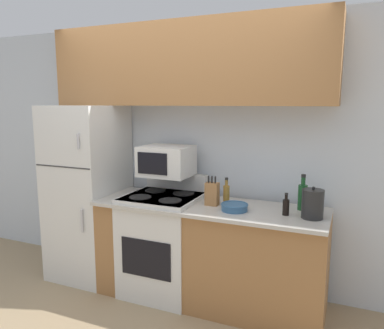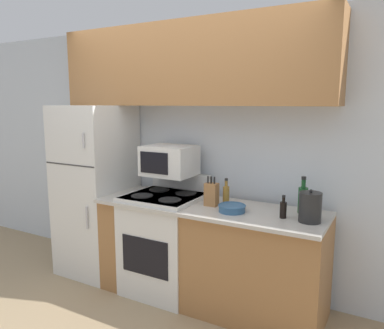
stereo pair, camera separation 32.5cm
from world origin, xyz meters
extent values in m
plane|color=tan|center=(0.00, 0.00, 0.00)|extent=(12.00, 12.00, 0.00)
cube|color=silver|center=(0.00, 0.73, 1.27)|extent=(8.00, 0.05, 2.55)
cube|color=#9E6B3D|center=(0.33, 0.32, 0.43)|extent=(2.02, 0.64, 0.87)
cube|color=#BCB7AD|center=(0.33, 0.30, 0.88)|extent=(2.02, 0.68, 0.03)
cube|color=silver|center=(-1.01, 0.35, 0.88)|extent=(0.66, 0.69, 1.75)
cube|color=#383838|center=(-1.01, 0.00, 1.19)|extent=(0.64, 0.01, 0.01)
cylinder|color=#B7B7BC|center=(-0.80, -0.01, 1.44)|extent=(0.02, 0.02, 0.14)
cylinder|color=#B7B7BC|center=(-0.80, -0.01, 0.70)|extent=(0.02, 0.02, 0.22)
cube|color=#9E6B3D|center=(0.00, 0.53, 2.13)|extent=(2.68, 0.35, 0.74)
cube|color=silver|center=(-0.13, 0.30, 0.47)|extent=(0.67, 0.64, 0.94)
cube|color=black|center=(-0.13, -0.02, 0.45)|extent=(0.48, 0.01, 0.34)
cube|color=#2D2D2D|center=(-0.13, 0.30, 0.93)|extent=(0.64, 0.61, 0.01)
cube|color=silver|center=(-0.13, 0.61, 1.02)|extent=(0.64, 0.06, 0.16)
cylinder|color=black|center=(-0.28, 0.16, 0.94)|extent=(0.20, 0.20, 0.01)
cylinder|color=black|center=(0.02, 0.16, 0.94)|extent=(0.20, 0.20, 0.01)
cylinder|color=black|center=(-0.28, 0.44, 0.94)|extent=(0.20, 0.20, 0.01)
cylinder|color=black|center=(0.02, 0.44, 0.94)|extent=(0.20, 0.20, 0.01)
cube|color=silver|center=(-0.14, 0.43, 1.24)|extent=(0.46, 0.38, 0.28)
cube|color=black|center=(-0.19, 0.24, 1.24)|extent=(0.30, 0.01, 0.20)
cube|color=#9E6B3D|center=(0.36, 0.31, 1.00)|extent=(0.11, 0.08, 0.20)
cylinder|color=black|center=(0.33, 0.30, 1.13)|extent=(0.01, 0.01, 0.06)
cylinder|color=black|center=(0.36, 0.30, 1.13)|extent=(0.01, 0.01, 0.06)
cylinder|color=black|center=(0.39, 0.30, 1.13)|extent=(0.01, 0.01, 0.06)
cylinder|color=#335B84|center=(0.59, 0.22, 0.93)|extent=(0.22, 0.22, 0.05)
torus|color=#335B84|center=(0.59, 0.22, 0.95)|extent=(0.23, 0.23, 0.01)
cylinder|color=#194C23|center=(1.10, 0.47, 1.00)|extent=(0.08, 0.08, 0.21)
cylinder|color=#194C23|center=(1.10, 0.47, 1.14)|extent=(0.03, 0.03, 0.07)
cylinder|color=black|center=(1.10, 0.47, 1.19)|extent=(0.04, 0.04, 0.02)
cylinder|color=olive|center=(0.47, 0.37, 0.98)|extent=(0.06, 0.06, 0.17)
cylinder|color=olive|center=(0.47, 0.37, 1.09)|extent=(0.03, 0.03, 0.05)
cylinder|color=black|center=(0.47, 0.37, 1.13)|extent=(0.03, 0.03, 0.02)
cylinder|color=black|center=(1.00, 0.26, 0.96)|extent=(0.05, 0.05, 0.13)
cylinder|color=black|center=(1.00, 0.26, 1.05)|extent=(0.02, 0.02, 0.04)
cylinder|color=black|center=(1.00, 0.26, 1.07)|extent=(0.03, 0.03, 0.01)
cylinder|color=black|center=(1.20, 0.26, 1.01)|extent=(0.17, 0.17, 0.23)
sphere|color=black|center=(1.20, 0.26, 1.14)|extent=(0.02, 0.02, 0.02)
camera|label=1|loc=(1.45, -2.66, 1.78)|focal=35.00mm
camera|label=2|loc=(1.74, -2.52, 1.78)|focal=35.00mm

